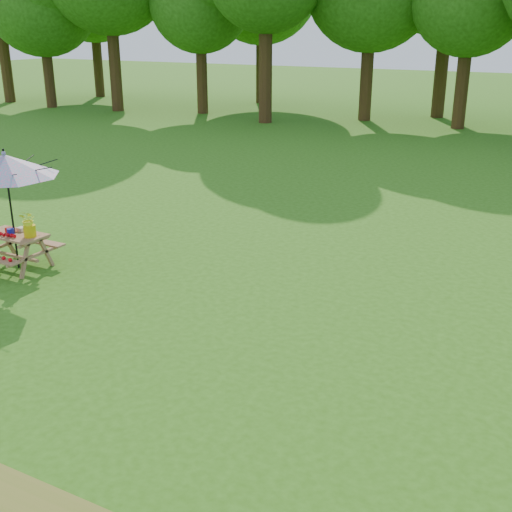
% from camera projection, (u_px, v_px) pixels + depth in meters
% --- Properties ---
extents(ground, '(120.00, 120.00, 0.00)m').
position_uv_depth(ground, '(14.00, 334.00, 9.51)').
color(ground, '#2F6313').
rests_on(ground, ground).
extents(picnic_table, '(1.20, 1.32, 0.67)m').
position_uv_depth(picnic_table, '(17.00, 251.00, 11.98)').
color(picnic_table, '#986644').
rests_on(picnic_table, ground).
extents(patio_umbrella, '(2.29, 2.29, 2.25)m').
position_uv_depth(patio_umbrella, '(5.00, 166.00, 11.43)').
color(patio_umbrella, black).
rests_on(patio_umbrella, ground).
extents(produce_bins, '(0.28, 0.42, 0.13)m').
position_uv_depth(produce_bins, '(13.00, 231.00, 11.87)').
color(produce_bins, '#B2190E').
rests_on(produce_bins, picnic_table).
extents(tomatoes_row, '(0.77, 0.13, 0.07)m').
position_uv_depth(tomatoes_row, '(1.00, 233.00, 11.77)').
color(tomatoes_row, red).
rests_on(tomatoes_row, picnic_table).
extents(flower_bucket, '(0.32, 0.29, 0.49)m').
position_uv_depth(flower_bucket, '(29.00, 223.00, 11.61)').
color(flower_bucket, '#DABD0B').
rests_on(flower_bucket, picnic_table).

